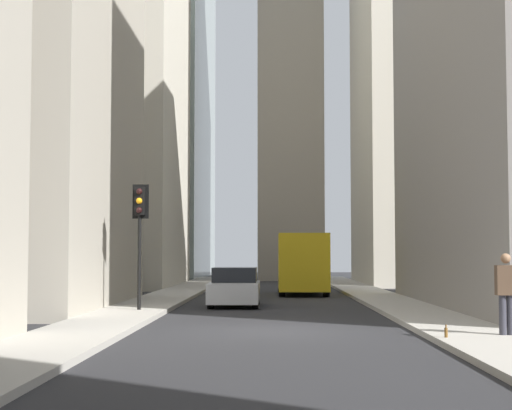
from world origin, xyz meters
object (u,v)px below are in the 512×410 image
object	(u,v)px
delivery_truck	(302,264)
pedestrian	(506,290)
traffic_light_midblock	(140,217)
sedan_silver	(235,288)
discarded_bottle	(446,332)

from	to	relation	value
delivery_truck	pedestrian	bearing A→B (deg)	-170.10
delivery_truck	traffic_light_midblock	distance (m)	14.34
delivery_truck	pedestrian	size ratio (longest dim) A/B	3.64
pedestrian	traffic_light_midblock	bearing A→B (deg)	49.41
delivery_truck	sedan_silver	xyz separation A→B (m)	(-9.04, 2.80, -0.80)
traffic_light_midblock	discarded_bottle	distance (m)	12.01
pedestrian	sedan_silver	bearing A→B (deg)	28.28
traffic_light_midblock	discarded_bottle	world-z (taller)	traffic_light_midblock
discarded_bottle	traffic_light_midblock	bearing A→B (deg)	42.58
discarded_bottle	pedestrian	bearing A→B (deg)	-67.81
delivery_truck	pedestrian	world-z (taller)	delivery_truck
delivery_truck	sedan_silver	distance (m)	9.49
delivery_truck	discarded_bottle	distance (m)	21.82
traffic_light_midblock	discarded_bottle	bearing A→B (deg)	-137.42
sedan_silver	traffic_light_midblock	world-z (taller)	traffic_light_midblock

